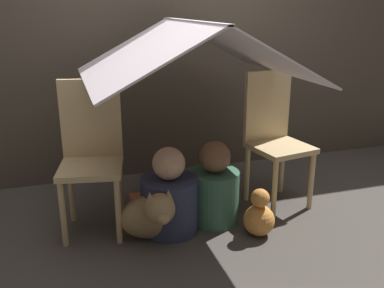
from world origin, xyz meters
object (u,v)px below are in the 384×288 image
at_px(chair_right, 274,134).
at_px(dog, 155,214).
at_px(chair_left, 91,152).
at_px(person_second, 214,189).
at_px(person_front, 169,198).

relative_size(chair_right, dog, 2.25).
xyz_separation_m(chair_left, dog, (0.33, -0.29, -0.34)).
distance_m(chair_right, person_second, 0.61).
bearing_deg(chair_left, person_second, -2.00).
height_order(person_front, person_second, same).
relative_size(person_front, person_second, 1.00).
xyz_separation_m(person_front, person_second, (0.31, 0.03, 0.01)).
height_order(chair_left, chair_right, same).
bearing_deg(person_front, dog, -140.86).
bearing_deg(person_front, chair_left, 155.46).
xyz_separation_m(person_front, dog, (-0.11, -0.09, -0.05)).
distance_m(chair_left, person_front, 0.56).
relative_size(chair_right, person_front, 1.70).
relative_size(chair_left, person_second, 1.71).
relative_size(person_second, dog, 1.32).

